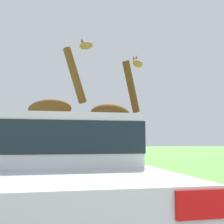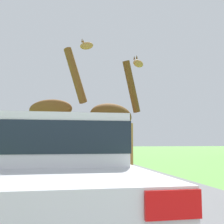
{
  "view_description": "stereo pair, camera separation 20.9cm",
  "coord_description": "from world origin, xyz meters",
  "px_view_note": "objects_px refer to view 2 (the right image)",
  "views": [
    {
      "loc": [
        -0.88,
        0.78,
        1.22
      ],
      "look_at": [
        1.19,
        10.59,
        2.3
      ],
      "focal_mm": 45.0,
      "sensor_mm": 36.0,
      "label": 1
    },
    {
      "loc": [
        -0.67,
        0.74,
        1.22
      ],
      "look_at": [
        1.19,
        10.59,
        2.3
      ],
      "focal_mm": 45.0,
      "sensor_mm": 36.0,
      "label": 2
    }
  ],
  "objects_px": {
    "car_lead_maroon": "(49,174)",
    "car_far_ahead": "(85,147)",
    "car_queue_right": "(43,151)",
    "giraffe_companion": "(55,111)",
    "car_queue_left": "(100,150)",
    "giraffe_near_road": "(115,118)"
  },
  "relations": [
    {
      "from": "car_lead_maroon",
      "to": "car_far_ahead",
      "type": "height_order",
      "value": "car_lead_maroon"
    },
    {
      "from": "car_queue_right",
      "to": "car_lead_maroon",
      "type": "bearing_deg",
      "value": -86.55
    },
    {
      "from": "giraffe_companion",
      "to": "car_queue_right",
      "type": "xyz_separation_m",
      "value": [
        -0.63,
        3.79,
        -1.68
      ]
    },
    {
      "from": "car_lead_maroon",
      "to": "car_far_ahead",
      "type": "xyz_separation_m",
      "value": [
        2.71,
        24.38,
        -0.04
      ]
    },
    {
      "from": "car_lead_maroon",
      "to": "car_queue_right",
      "type": "bearing_deg",
      "value": 93.45
    },
    {
      "from": "car_lead_maroon",
      "to": "car_queue_right",
      "type": "xyz_separation_m",
      "value": [
        -0.69,
        11.42,
        -0.02
      ]
    },
    {
      "from": "giraffe_companion",
      "to": "car_queue_left",
      "type": "distance_m",
      "value": 8.65
    },
    {
      "from": "giraffe_companion",
      "to": "car_queue_left",
      "type": "bearing_deg",
      "value": -172.78
    },
    {
      "from": "car_far_ahead",
      "to": "car_queue_left",
      "type": "bearing_deg",
      "value": -88.63
    },
    {
      "from": "giraffe_near_road",
      "to": "car_queue_right",
      "type": "height_order",
      "value": "giraffe_near_road"
    },
    {
      "from": "car_queue_left",
      "to": "giraffe_near_road",
      "type": "bearing_deg",
      "value": -94.93
    },
    {
      "from": "giraffe_near_road",
      "to": "giraffe_companion",
      "type": "bearing_deg",
      "value": -159.7
    },
    {
      "from": "giraffe_near_road",
      "to": "car_far_ahead",
      "type": "distance_m",
      "value": 18.37
    },
    {
      "from": "car_lead_maroon",
      "to": "car_queue_right",
      "type": "height_order",
      "value": "car_lead_maroon"
    },
    {
      "from": "giraffe_near_road",
      "to": "car_queue_right",
      "type": "distance_m",
      "value": 6.18
    },
    {
      "from": "car_queue_right",
      "to": "car_far_ahead",
      "type": "height_order",
      "value": "car_queue_right"
    },
    {
      "from": "car_queue_left",
      "to": "car_queue_right",
      "type": "bearing_deg",
      "value": -131.11
    },
    {
      "from": "giraffe_near_road",
      "to": "car_queue_right",
      "type": "bearing_deg",
      "value": 173.68
    },
    {
      "from": "giraffe_companion",
      "to": "car_lead_maroon",
      "type": "xyz_separation_m",
      "value": [
        0.06,
        -7.63,
        -1.65
      ]
    },
    {
      "from": "giraffe_companion",
      "to": "car_lead_maroon",
      "type": "distance_m",
      "value": 7.81
    },
    {
      "from": "giraffe_near_road",
      "to": "car_far_ahead",
      "type": "bearing_deg",
      "value": 144.21
    },
    {
      "from": "car_queue_left",
      "to": "giraffe_companion",
      "type": "bearing_deg",
      "value": -110.65
    }
  ]
}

